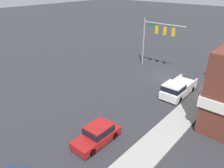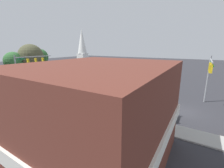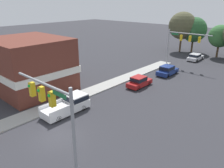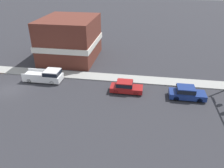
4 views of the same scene
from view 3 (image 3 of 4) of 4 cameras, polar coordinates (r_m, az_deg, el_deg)
ground_plane at (r=21.17m, az=-13.93°, el=-13.34°), size 200.00×200.00×0.00m
sidewalk_curb at (r=25.51m, az=-21.32°, el=-7.80°), size 2.40×60.00×0.14m
near_signal_assembly at (r=15.12m, az=-15.31°, el=-5.61°), size 6.39×0.49×7.03m
far_signal_assembly at (r=43.07m, az=17.90°, el=10.87°), size 8.11×0.49×6.73m
car_lead at (r=31.87m, az=7.09°, el=0.70°), size 1.78×4.21×1.55m
car_second_ahead at (r=37.92m, az=14.23°, el=3.53°), size 1.93×4.42×1.59m
car_distant at (r=49.43m, az=20.92°, el=6.65°), size 1.92×4.47×1.40m
pickup_truck_parked at (r=24.96m, az=-11.08°, el=-5.21°), size 2.11×5.43×1.79m
corner_brick_building at (r=31.93m, az=-20.75°, el=4.64°), size 10.68×9.21×7.15m
backdrop_tree_left_far at (r=56.37m, az=17.91°, el=14.30°), size 6.44×6.44×9.46m
backdrop_tree_left_mid at (r=56.83m, az=20.66°, el=13.13°), size 5.83×5.83×8.27m
backdrop_tree_center at (r=53.55m, az=26.37°, el=11.13°), size 4.82×4.82×7.04m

